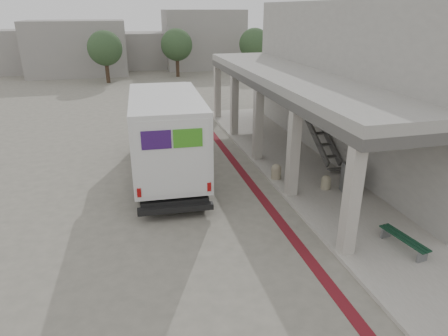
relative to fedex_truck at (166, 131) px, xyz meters
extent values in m
plane|color=#69655A|center=(2.17, -3.86, -1.92)|extent=(120.00, 120.00, 0.00)
cube|color=maroon|center=(3.17, -1.86, -1.92)|extent=(0.35, 40.00, 0.01)
cube|color=gray|center=(6.17, -3.86, -1.86)|extent=(4.40, 28.00, 0.12)
cube|color=gray|center=(9.52, 0.64, 1.58)|extent=(4.30, 17.00, 7.00)
cube|color=#4C4B48|center=(5.77, 0.64, 1.58)|extent=(3.40, 16.90, 0.35)
cube|color=gray|center=(5.77, 0.64, 1.93)|extent=(3.40, 16.90, 0.35)
cube|color=gray|center=(-5.83, 30.14, 0.83)|extent=(10.00, 6.00, 5.50)
cube|color=gray|center=(1.17, 34.14, 0.08)|extent=(8.00, 6.00, 4.00)
cube|color=gray|center=(8.17, 32.14, 1.33)|extent=(9.00, 6.00, 6.50)
cube|color=gray|center=(-11.83, 33.14, 0.33)|extent=(7.00, 5.00, 4.50)
cylinder|color=#38281C|center=(-2.83, 24.14, -0.72)|extent=(0.36, 0.36, 2.40)
sphere|color=#283E24|center=(-2.83, 24.14, 1.28)|extent=(3.20, 3.20, 3.20)
cylinder|color=#38281C|center=(4.17, 26.14, -0.72)|extent=(0.36, 0.36, 2.40)
sphere|color=#283E24|center=(4.17, 26.14, 1.28)|extent=(3.20, 3.20, 3.20)
cylinder|color=#38281C|center=(12.17, 25.14, -0.72)|extent=(0.36, 0.36, 2.40)
sphere|color=#283E24|center=(12.17, 25.14, 1.28)|extent=(3.20, 3.20, 3.20)
cube|color=black|center=(0.00, -0.04, -1.48)|extent=(2.71, 7.88, 0.33)
cube|color=silver|center=(-0.05, -1.04, 0.24)|extent=(2.95, 5.90, 2.89)
cube|color=silver|center=(0.14, 2.79, 0.08)|extent=(2.77, 2.24, 2.56)
cube|color=silver|center=(0.19, 3.96, -0.87)|extent=(2.47, 0.79, 0.89)
cube|color=black|center=(0.18, 3.68, 0.69)|extent=(2.47, 0.66, 1.17)
cube|color=black|center=(-0.20, -4.03, -1.53)|extent=(2.57, 0.40, 0.20)
cube|color=#331358|center=(-1.35, -0.20, 0.74)|extent=(0.10, 1.55, 0.83)
cube|color=#3B8F1F|center=(-1.43, -1.86, 0.74)|extent=(0.10, 1.55, 0.83)
cube|color=#331358|center=(-0.69, -3.93, 0.91)|extent=(0.94, 0.08, 0.61)
cube|color=#3B8F1F|center=(0.31, -3.98, 0.91)|extent=(0.94, 0.08, 0.61)
cylinder|color=black|center=(-1.02, 2.90, -1.42)|extent=(0.36, 1.01, 1.00)
cylinder|color=black|center=(1.31, 2.79, -1.42)|extent=(0.36, 1.01, 1.00)
cylinder|color=black|center=(-1.27, -2.20, -1.42)|extent=(0.36, 1.01, 1.00)
cylinder|color=black|center=(1.06, -2.32, -1.42)|extent=(0.36, 1.01, 1.00)
cube|color=slate|center=(6.08, -8.35, -1.63)|extent=(0.35, 0.12, 0.35)
cube|color=slate|center=(5.87, -6.99, -1.63)|extent=(0.35, 0.12, 0.35)
cube|color=#103220|center=(5.85, -7.69, -1.44)|extent=(0.35, 1.64, 0.04)
cube|color=#103220|center=(5.97, -7.67, -1.44)|extent=(0.35, 1.64, 0.04)
cube|color=#103220|center=(6.10, -7.65, -1.44)|extent=(0.35, 1.64, 0.04)
cylinder|color=gray|center=(5.79, -3.27, -1.62)|extent=(0.37, 0.37, 0.37)
sphere|color=gray|center=(5.79, -3.27, -1.43)|extent=(0.37, 0.37, 0.37)
cylinder|color=gray|center=(4.27, -1.83, -1.60)|extent=(0.41, 0.41, 0.41)
sphere|color=gray|center=(4.27, -1.83, -1.39)|extent=(0.41, 0.41, 0.41)
cube|color=slate|center=(6.47, -3.81, -1.23)|extent=(0.62, 0.76, 1.14)
camera|label=1|loc=(-1.57, -16.06, 4.78)|focal=32.00mm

